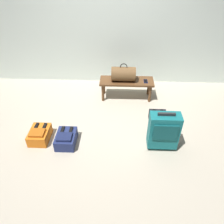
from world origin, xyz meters
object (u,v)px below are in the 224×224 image
object	(u,v)px
backpack_navy	(66,139)
suitcase_upright_teal	(164,131)
backpack_orange	(40,135)
duffel_bag_brown	(123,74)
bench	(127,83)
cell_phone	(146,81)
backpack_dark	(158,120)

from	to	relation	value
backpack_navy	suitcase_upright_teal	bearing A→B (deg)	-0.77
suitcase_upright_teal	backpack_orange	xyz separation A→B (m)	(-1.82, 0.09, -0.23)
duffel_bag_brown	suitcase_upright_teal	bearing A→B (deg)	-66.88
duffel_bag_brown	suitcase_upright_teal	distance (m)	1.44
duffel_bag_brown	backpack_navy	world-z (taller)	duffel_bag_brown
bench	suitcase_upright_teal	bearing A→B (deg)	-69.33
bench	duffel_bag_brown	world-z (taller)	duffel_bag_brown
backpack_orange	suitcase_upright_teal	bearing A→B (deg)	-2.80
cell_phone	suitcase_upright_teal	distance (m)	1.30
backpack_navy	backpack_dark	xyz separation A→B (m)	(1.42, 0.50, 0.00)
duffel_bag_brown	cell_phone	world-z (taller)	duffel_bag_brown
cell_phone	backpack_navy	bearing A→B (deg)	-134.57
backpack_dark	backpack_orange	xyz separation A→B (m)	(-1.84, -0.43, 0.00)
bench	backpack_orange	distance (m)	1.81
suitcase_upright_teal	backpack_dark	size ratio (longest dim) A/B	1.65
bench	backpack_dark	size ratio (longest dim) A/B	2.63
duffel_bag_brown	suitcase_upright_teal	size ratio (longest dim) A/B	0.70
bench	cell_phone	bearing A→B (deg)	-3.94
cell_phone	backpack_orange	distance (m)	2.08
bench	backpack_dark	distance (m)	0.98
cell_phone	backpack_dark	distance (m)	0.84
cell_phone	suitcase_upright_teal	bearing A→B (deg)	-83.53
bench	backpack_orange	world-z (taller)	bench
suitcase_upright_teal	backpack_navy	world-z (taller)	suitcase_upright_teal
suitcase_upright_teal	bench	bearing A→B (deg)	110.67
backpack_navy	backpack_dark	bearing A→B (deg)	19.36
cell_phone	backpack_navy	world-z (taller)	cell_phone
backpack_dark	bench	bearing A→B (deg)	123.21
bench	cell_phone	distance (m)	0.36
cell_phone	duffel_bag_brown	bearing A→B (deg)	176.67
duffel_bag_brown	cell_phone	distance (m)	0.43
backpack_navy	backpack_orange	size ratio (longest dim) A/B	1.00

